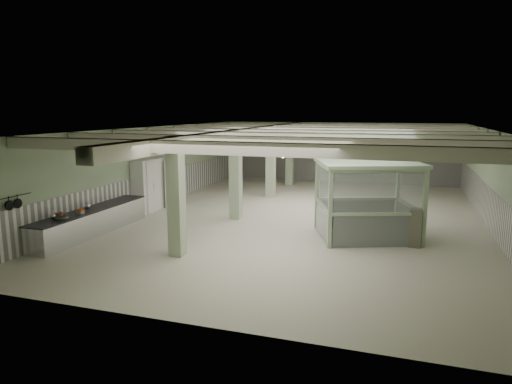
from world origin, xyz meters
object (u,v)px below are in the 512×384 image
(prep_counter, at_px, (91,221))
(filing_cabinet, at_px, (416,228))
(walkin_cooler, at_px, (153,183))
(guard_booth, at_px, (367,186))

(prep_counter, relative_size, filing_cabinet, 4.56)
(prep_counter, relative_size, walkin_cooler, 2.19)
(filing_cabinet, bearing_deg, guard_booth, 165.62)
(prep_counter, xyz_separation_m, filing_cabinet, (10.89, 2.06, 0.14))
(walkin_cooler, xyz_separation_m, guard_booth, (9.36, -1.76, 0.63))
(guard_booth, bearing_deg, walkin_cooler, 149.23)
(prep_counter, distance_m, guard_booth, 9.73)
(walkin_cooler, bearing_deg, guard_booth, -10.65)
(prep_counter, height_order, guard_booth, guard_booth)
(walkin_cooler, bearing_deg, prep_counter, -88.91)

